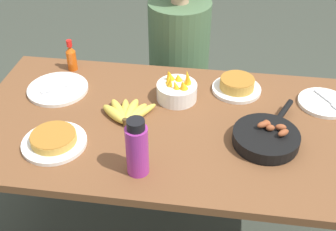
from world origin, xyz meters
TOP-DOWN VIEW (x-y plane):
  - dining_table at (0.00, 0.00)m, footprint 1.60×0.85m
  - banana_bunch at (-0.17, 0.01)m, footprint 0.24×0.18m
  - skillet at (0.38, -0.08)m, footprint 0.25×0.37m
  - frittata_plate_center at (0.27, 0.26)m, footprint 0.22×0.22m
  - frittata_plate_side at (-0.40, -0.20)m, footprint 0.24×0.24m
  - empty_plate_near_front at (-0.52, 0.15)m, footprint 0.27×0.27m
  - empty_plate_far_left at (0.64, 0.21)m, footprint 0.22×0.22m
  - fruit_bowl_mango at (0.02, 0.17)m, footprint 0.17×0.17m
  - water_bottle at (-0.06, -0.29)m, footprint 0.08×0.08m
  - hot_sauce_bottle at (-0.51, 0.34)m, footprint 0.05×0.05m
  - person_figure at (-0.04, 0.71)m, footprint 0.36×0.36m

SIDE VIEW (x-z plane):
  - person_figure at x=-0.04m, z-range -0.10..1.12m
  - dining_table at x=0.00m, z-range 0.27..1.03m
  - empty_plate_near_front at x=-0.52m, z-range 0.75..0.78m
  - empty_plate_far_left at x=0.64m, z-range 0.75..0.78m
  - banana_bunch at x=-0.17m, z-range 0.75..0.80m
  - frittata_plate_side at x=-0.40m, z-range 0.75..0.80m
  - frittata_plate_center at x=0.27m, z-range 0.75..0.81m
  - skillet at x=0.38m, z-range 0.74..0.83m
  - fruit_bowl_mango at x=0.02m, z-range 0.74..0.87m
  - hot_sauce_bottle at x=-0.51m, z-range 0.75..0.90m
  - water_bottle at x=-0.06m, z-range 0.75..0.97m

